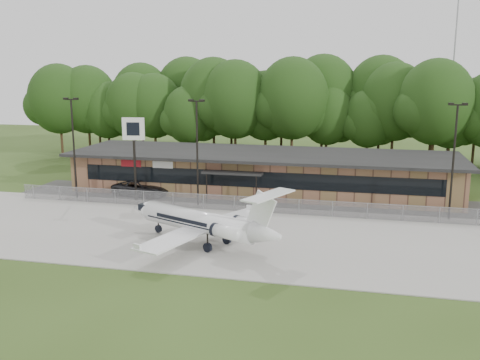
% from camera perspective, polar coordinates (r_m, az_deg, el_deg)
% --- Properties ---
extents(ground, '(160.00, 160.00, 0.00)m').
position_cam_1_polar(ground, '(35.76, -4.77, -9.62)').
color(ground, '#314518').
rests_on(ground, ground).
extents(apron, '(64.00, 18.00, 0.08)m').
position_cam_1_polar(apron, '(42.99, -1.51, -5.80)').
color(apron, '#9E9B93').
rests_on(apron, ground).
extents(parking_lot, '(50.00, 9.00, 0.06)m').
position_cam_1_polar(parking_lot, '(53.79, 1.56, -2.20)').
color(parking_lot, '#383835').
rests_on(parking_lot, ground).
extents(terminal, '(41.00, 11.65, 4.30)m').
position_cam_1_polar(terminal, '(57.58, 2.45, 0.92)').
color(terminal, '#8C5A46').
rests_on(terminal, ground).
extents(fence, '(46.00, 0.04, 1.52)m').
position_cam_1_polar(fence, '(49.34, 0.53, -2.59)').
color(fence, gray).
rests_on(fence, ground).
extents(treeline, '(72.00, 12.00, 15.00)m').
position_cam_1_polar(treeline, '(74.59, 5.07, 7.49)').
color(treeline, '#1C3A12').
rests_on(treeline, ground).
extents(radio_mast, '(0.20, 0.20, 25.00)m').
position_cam_1_polar(radio_mast, '(80.51, 21.75, 10.59)').
color(radio_mast, gray).
rests_on(radio_mast, ground).
extents(light_pole_left, '(1.55, 0.30, 10.23)m').
position_cam_1_polar(light_pole_left, '(56.32, -17.34, 4.06)').
color(light_pole_left, black).
rests_on(light_pole_left, ground).
extents(light_pole_mid, '(1.55, 0.30, 10.23)m').
position_cam_1_polar(light_pole_mid, '(51.03, -4.60, 3.81)').
color(light_pole_mid, black).
rests_on(light_pole_mid, ground).
extents(light_pole_right, '(1.55, 0.30, 10.23)m').
position_cam_1_polar(light_pole_right, '(49.27, 21.86, 2.71)').
color(light_pole_right, black).
rests_on(light_pole_right, ground).
extents(business_jet, '(14.19, 12.65, 4.90)m').
position_cam_1_polar(business_jet, '(39.98, -3.90, -4.62)').
color(business_jet, white).
rests_on(business_jet, ground).
extents(suv, '(6.36, 3.63, 1.67)m').
position_cam_1_polar(suv, '(56.61, -10.53, -0.85)').
color(suv, '#28282A').
rests_on(suv, ground).
extents(pole_sign, '(2.20, 0.56, 8.36)m').
position_cam_1_polar(pole_sign, '(53.60, -11.27, 4.45)').
color(pole_sign, black).
rests_on(pole_sign, ground).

